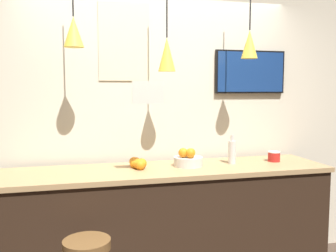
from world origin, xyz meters
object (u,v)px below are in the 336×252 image
(fruit_bowl, at_px, (188,159))
(spread_jar, at_px, (274,156))
(mounted_tv, at_px, (250,72))
(juice_bottle, at_px, (232,152))

(fruit_bowl, bearing_deg, spread_jar, 0.35)
(mounted_tv, bearing_deg, fruit_bowl, -154.21)
(fruit_bowl, height_order, spread_jar, fruit_bowl)
(fruit_bowl, height_order, juice_bottle, juice_bottle)
(fruit_bowl, relative_size, spread_jar, 2.24)
(spread_jar, height_order, mounted_tv, mounted_tv)
(fruit_bowl, xyz_separation_m, juice_bottle, (0.40, 0.00, 0.05))
(juice_bottle, bearing_deg, fruit_bowl, -179.30)
(spread_jar, bearing_deg, mounted_tv, 102.23)
(fruit_bowl, distance_m, mounted_tv, 1.11)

